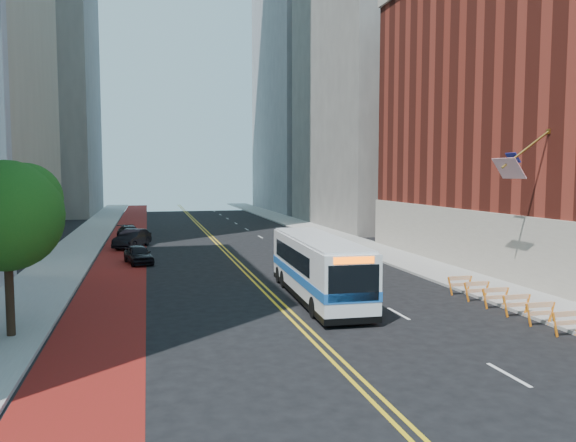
% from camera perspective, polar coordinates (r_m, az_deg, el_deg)
% --- Properties ---
extents(ground, '(160.00, 160.00, 0.00)m').
position_cam_1_polar(ground, '(19.13, 5.61, -14.49)').
color(ground, black).
rests_on(ground, ground).
extents(sidewalk_left, '(4.00, 140.00, 0.15)m').
position_cam_1_polar(sidewalk_left, '(47.76, -21.04, -3.03)').
color(sidewalk_left, gray).
rests_on(sidewalk_left, ground).
extents(sidewalk_right, '(4.00, 140.00, 0.15)m').
position_cam_1_polar(sidewalk_right, '(50.75, 6.97, -2.30)').
color(sidewalk_right, gray).
rests_on(sidewalk_right, ground).
extents(bus_lane_paint, '(3.60, 140.00, 0.01)m').
position_cam_1_polar(bus_lane_paint, '(47.45, -16.35, -3.03)').
color(bus_lane_paint, maroon).
rests_on(bus_lane_paint, ground).
extents(center_line_inner, '(0.14, 140.00, 0.01)m').
position_cam_1_polar(center_line_inner, '(47.78, -6.81, -2.82)').
color(center_line_inner, gold).
rests_on(center_line_inner, ground).
extents(center_line_outer, '(0.14, 140.00, 0.01)m').
position_cam_1_polar(center_line_outer, '(47.83, -6.38, -2.81)').
color(center_line_outer, gold).
rests_on(center_line_outer, ground).
extents(lane_dashes, '(0.14, 98.20, 0.01)m').
position_cam_1_polar(lane_dashes, '(56.42, -2.82, -1.62)').
color(lane_dashes, silver).
rests_on(lane_dashes, ground).
extents(midrise_right_near, '(18.00, 26.00, 40.00)m').
position_cam_1_polar(midrise_right_near, '(72.52, 10.27, 15.60)').
color(midrise_right_near, slate).
rests_on(midrise_right_near, ground).
extents(midrise_right_far, '(20.00, 28.00, 55.00)m').
position_cam_1_polar(midrise_right_far, '(101.88, 3.60, 16.79)').
color(midrise_right_far, gray).
rests_on(midrise_right_far, ground).
extents(midrise_left_far, '(20.00, 26.00, 65.00)m').
position_cam_1_polar(midrise_left_far, '(100.14, -25.36, 19.51)').
color(midrise_left_far, slate).
rests_on(midrise_left_far, ground).
extents(construction_barriers, '(1.42, 10.91, 1.00)m').
position_cam_1_polar(construction_barriers, '(26.38, 23.19, -7.93)').
color(construction_barriers, orange).
rests_on(construction_barriers, ground).
extents(street_tree, '(4.20, 4.20, 6.70)m').
position_cam_1_polar(street_tree, '(23.63, -26.56, 0.89)').
color(street_tree, black).
rests_on(street_tree, sidewalk_left).
extents(transit_bus, '(2.96, 11.47, 3.13)m').
position_cam_1_polar(transit_bus, '(28.52, 3.00, -4.65)').
color(transit_bus, silver).
rests_on(transit_bus, ground).
extents(car_a, '(2.38, 4.10, 1.31)m').
position_cam_1_polar(car_a, '(41.00, -14.95, -3.29)').
color(car_a, black).
rests_on(car_a, ground).
extents(car_b, '(3.30, 5.04, 1.57)m').
position_cam_1_polar(car_b, '(49.95, -15.55, -1.73)').
color(car_b, black).
rests_on(car_b, ground).
extents(car_c, '(2.83, 4.90, 1.33)m').
position_cam_1_polar(car_c, '(55.87, -15.80, -1.18)').
color(car_c, black).
rests_on(car_c, ground).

